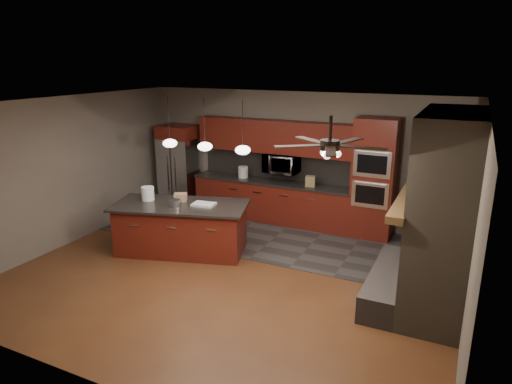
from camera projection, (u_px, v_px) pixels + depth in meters
The scene contains 22 objects.
ground at pixel (233, 274), 7.60m from camera, with size 7.00×7.00×0.00m, color brown.
ceiling at pixel (230, 104), 6.81m from camera, with size 7.00×6.00×0.02m, color white.
back_wall at pixel (298, 158), 9.80m from camera, with size 7.00×0.02×2.80m, color #6D6557.
right_wall at pixel (475, 227), 5.76m from camera, with size 0.02×6.00×2.80m, color #6D6557.
left_wall at pixel (70, 171), 8.66m from camera, with size 0.02×6.00×2.80m, color #6D6557.
slate_tile_patch at pixel (275, 237), 9.16m from camera, with size 7.00×2.40×0.01m, color #393533.
fireplace_column at pixel (438, 220), 6.32m from camera, with size 1.30×2.10×2.80m.
back_cabinetry at pixel (273, 181), 9.92m from camera, with size 3.59×0.64×2.20m.
oven_tower at pixel (374, 179), 8.89m from camera, with size 0.80×0.63×2.38m.
microwave at pixel (282, 163), 9.73m from camera, with size 0.73×0.41×0.50m, color silver.
refrigerator at pixel (180, 167), 10.75m from camera, with size 0.84×0.75×1.98m.
kitchen_island at pixel (181, 228), 8.37m from camera, with size 2.63×1.75×0.92m.
white_bucket at pixel (148, 194), 8.45m from camera, with size 0.23×0.23×0.25m, color white.
paint_can at pixel (175, 203), 8.09m from camera, with size 0.19×0.19×0.13m, color #A5A5A9.
paint_tray at pixel (204, 204), 8.16m from camera, with size 0.40×0.28×0.04m, color silver.
cardboard_box at pixel (180, 197), 8.39m from camera, with size 0.23×0.17×0.15m, color #AA7957.
counter_bucket at pixel (243, 172), 10.14m from camera, with size 0.22×0.22×0.25m, color silver.
counter_box at pixel (310, 181), 9.44m from camera, with size 0.20×0.15×0.22m, color #987E4E.
pendant_left at pixel (170, 143), 8.34m from camera, with size 0.26×0.26×0.92m.
pendant_center at pixel (205, 146), 8.03m from camera, with size 0.26×0.26×0.92m.
pendant_right at pixel (243, 150), 7.72m from camera, with size 0.26×0.26×0.92m.
ceiling_fan at pixel (330, 144), 5.47m from camera, with size 1.27×1.33×0.41m.
Camera 1 is at (3.34, -6.07, 3.45)m, focal length 32.00 mm.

